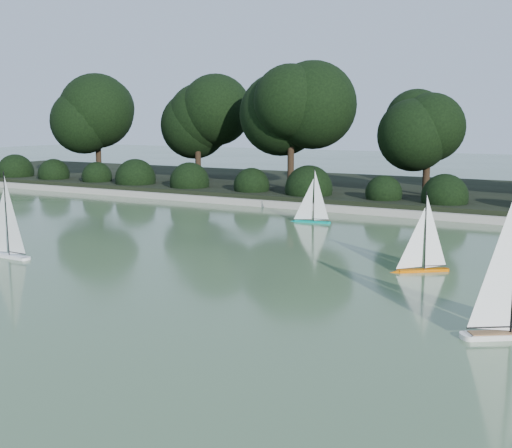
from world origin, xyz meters
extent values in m
plane|color=#3A5332|center=(0.00, 0.00, 0.00)|extent=(80.00, 80.00, 0.00)
cube|color=gray|center=(0.00, 9.00, 0.09)|extent=(40.00, 0.35, 0.18)
cube|color=black|center=(0.00, 13.00, 0.15)|extent=(40.00, 8.00, 0.30)
cylinder|color=black|center=(-11.00, 11.20, 0.76)|extent=(0.20, 0.20, 1.51)
sphere|color=black|center=(-11.00, 11.20, 2.58)|extent=(2.38, 2.38, 2.38)
cylinder|color=black|center=(-7.00, 11.80, 0.68)|extent=(0.20, 0.20, 1.37)
sphere|color=black|center=(-7.00, 11.80, 2.38)|extent=(2.24, 2.24, 2.24)
cylinder|color=black|center=(-3.00, 10.90, 0.83)|extent=(0.20, 0.20, 1.66)
sphere|color=black|center=(-3.00, 10.90, 2.85)|extent=(2.66, 2.66, 2.66)
cylinder|color=black|center=(1.00, 11.40, 0.63)|extent=(0.20, 0.20, 1.26)
sphere|color=black|center=(1.00, 11.40, 2.21)|extent=(2.10, 2.10, 2.10)
sphere|color=black|center=(-14.00, 9.90, 0.45)|extent=(1.10, 1.10, 1.10)
sphere|color=black|center=(-12.00, 9.90, 0.45)|extent=(1.10, 1.10, 1.10)
sphere|color=black|center=(-10.00, 9.90, 0.45)|extent=(1.10, 1.10, 1.10)
sphere|color=black|center=(-8.00, 9.90, 0.45)|extent=(1.10, 1.10, 1.10)
sphere|color=black|center=(-6.00, 9.90, 0.45)|extent=(1.10, 1.10, 1.10)
sphere|color=black|center=(-4.00, 9.90, 0.45)|extent=(1.10, 1.10, 1.10)
sphere|color=black|center=(-2.00, 9.90, 0.45)|extent=(1.10, 1.10, 1.10)
sphere|color=black|center=(0.00, 9.90, 0.45)|extent=(1.10, 1.10, 1.10)
sphere|color=black|center=(2.00, 9.90, 0.45)|extent=(1.10, 1.10, 1.10)
cube|color=white|center=(-3.74, 0.92, 0.05)|extent=(0.96, 0.21, 0.10)
cylinder|color=white|center=(-3.26, 0.91, 0.05)|extent=(0.12, 0.12, 0.10)
cylinder|color=black|center=(-3.69, 0.92, 0.84)|extent=(0.02, 0.02, 1.48)
cylinder|color=black|center=(-3.48, 0.91, 0.15)|extent=(0.44, 0.03, 0.02)
cylinder|color=silver|center=(4.26, 0.46, 0.06)|extent=(0.19, 0.19, 0.11)
cylinder|color=black|center=(4.48, 0.61, 0.18)|extent=(0.45, 0.31, 0.02)
cube|color=#D35D00|center=(3.00, 3.41, 0.04)|extent=(0.74, 0.62, 0.08)
cone|color=#D35D00|center=(2.63, 3.13, 0.04)|extent=(0.23, 0.23, 0.16)
cylinder|color=#D35D00|center=(3.32, 3.66, 0.04)|extent=(0.14, 0.14, 0.08)
cylinder|color=black|center=(3.03, 3.44, 0.71)|extent=(0.02, 0.02, 1.25)
cylinder|color=black|center=(3.17, 3.54, 0.13)|extent=(0.30, 0.24, 0.01)
cube|color=#018979|center=(-0.57, 7.06, 0.04)|extent=(0.83, 0.29, 0.08)
cone|color=#018979|center=(-1.03, 6.98, 0.04)|extent=(0.19, 0.19, 0.16)
cylinder|color=#018979|center=(-0.17, 7.12, 0.04)|extent=(0.11, 0.11, 0.08)
cylinder|color=black|center=(-0.53, 7.07, 0.71)|extent=(0.02, 0.02, 1.26)
cylinder|color=black|center=(-0.35, 7.09, 0.13)|extent=(0.37, 0.07, 0.01)
camera|label=1|loc=(5.53, -6.69, 2.44)|focal=45.00mm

